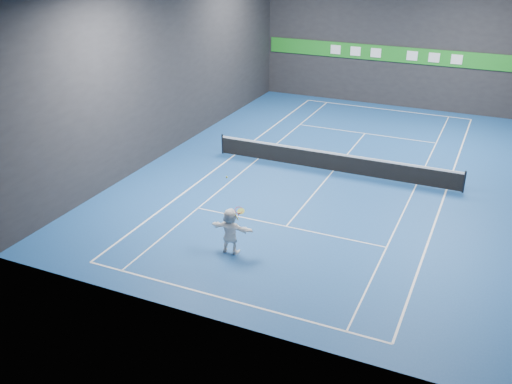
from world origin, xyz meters
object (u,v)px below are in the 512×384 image
at_px(tennis_net, 333,161).
at_px(tennis_ball, 227,177).
at_px(tennis_racket, 239,211).
at_px(player, 230,231).

bearing_deg(tennis_net, tennis_ball, -98.38).
bearing_deg(tennis_racket, player, -171.85).
relative_size(tennis_net, tennis_racket, 23.58).
height_order(player, tennis_ball, tennis_ball).
relative_size(tennis_ball, tennis_racket, 0.14).
distance_m(player, tennis_net, 9.20).
height_order(player, tennis_net, player).
bearing_deg(tennis_ball, tennis_net, 81.62).
relative_size(player, tennis_ball, 24.47).
xyz_separation_m(player, tennis_ball, (-0.16, 0.12, 2.08)).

